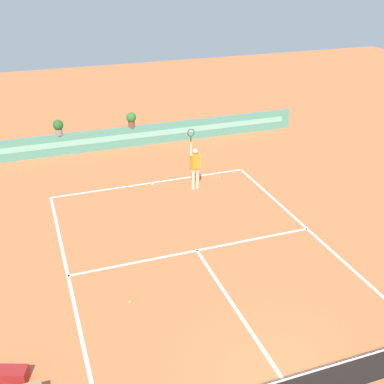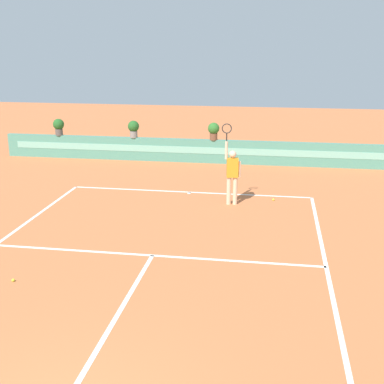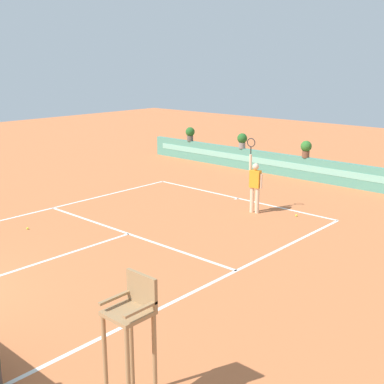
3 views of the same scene
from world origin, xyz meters
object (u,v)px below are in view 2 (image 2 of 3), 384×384
at_px(tennis_ball_mid_court, 273,200).
at_px(potted_plant_centre, 214,130).
at_px(potted_plant_far_left, 59,126).
at_px(tennis_ball_near_baseline, 13,280).
at_px(potted_plant_left, 134,128).
at_px(tennis_player, 232,172).

distance_m(tennis_ball_mid_court, potted_plant_centre, 5.81).
bearing_deg(potted_plant_far_left, tennis_ball_near_baseline, -71.59).
bearing_deg(tennis_ball_near_baseline, tennis_ball_mid_court, 51.12).
bearing_deg(potted_plant_left, tennis_ball_mid_court, -39.65).
bearing_deg(potted_plant_left, potted_plant_far_left, 180.00).
height_order(tennis_player, potted_plant_left, tennis_player).
relative_size(tennis_player, potted_plant_centre, 3.57).
bearing_deg(potted_plant_far_left, potted_plant_left, 0.00).
distance_m(tennis_ball_mid_court, potted_plant_far_left, 10.78).
bearing_deg(potted_plant_centre, tennis_player, -77.26).
distance_m(tennis_player, tennis_ball_mid_court, 1.77).
bearing_deg(tennis_player, potted_plant_centre, 102.74).
height_order(tennis_ball_near_baseline, potted_plant_far_left, potted_plant_far_left).
bearing_deg(tennis_ball_near_baseline, potted_plant_left, 92.63).
distance_m(tennis_ball_near_baseline, tennis_ball_mid_court, 8.77).
bearing_deg(tennis_player, tennis_ball_mid_court, 24.43).
bearing_deg(potted_plant_centre, tennis_ball_near_baseline, -103.85).
height_order(tennis_player, tennis_ball_near_baseline, tennis_player).
bearing_deg(tennis_ball_mid_court, potted_plant_left, 140.35).
xyz_separation_m(tennis_player, potted_plant_far_left, (-8.13, 5.61, 0.36)).
distance_m(potted_plant_far_left, potted_plant_left, 3.40).
xyz_separation_m(tennis_ball_near_baseline, potted_plant_centre, (2.92, 11.84, 1.38)).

